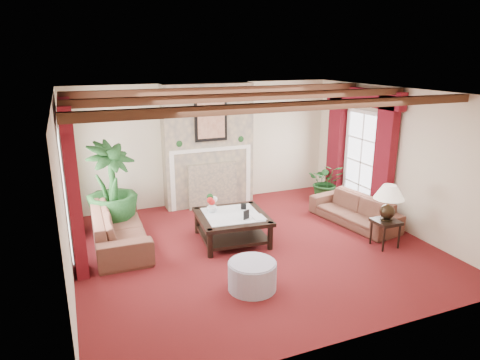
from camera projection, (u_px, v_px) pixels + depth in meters
name	position (u px, v px, depth m)	size (l,w,h in m)	color
floor	(255.00, 248.00, 7.56)	(6.00, 6.00, 0.00)	#4C0D12
ceiling	(256.00, 93.00, 6.80)	(6.00, 6.00, 0.00)	white
back_wall	(205.00, 144.00, 9.62)	(6.00, 0.02, 2.70)	beige
left_wall	(64.00, 196.00, 6.10)	(0.02, 5.50, 2.70)	beige
right_wall	(397.00, 159.00, 8.26)	(0.02, 5.50, 2.70)	beige
ceiling_beams	(256.00, 97.00, 6.82)	(6.00, 3.00, 0.12)	#3D2113
fireplace	(207.00, 83.00, 9.07)	(2.00, 0.52, 2.70)	tan
french_door_left	(59.00, 130.00, 6.78)	(0.10, 1.10, 2.16)	white
french_door_right	(366.00, 112.00, 8.92)	(0.10, 1.10, 2.16)	white
curtains_left	(64.00, 103.00, 6.70)	(0.20, 2.40, 2.55)	#4D0A16
curtains_right	(363.00, 92.00, 8.76)	(0.20, 2.40, 2.55)	#4D0A16
sofa_left	(118.00, 221.00, 7.60)	(0.70, 2.26, 0.88)	#360E16
sofa_right	(355.00, 206.00, 8.57)	(0.87, 1.97, 0.74)	#360E16
potted_palm	(113.00, 206.00, 8.25)	(1.80, 1.96, 0.97)	black
small_plant	(326.00, 186.00, 9.92)	(1.17, 1.20, 0.70)	black
coffee_table	(232.00, 228.00, 7.78)	(1.23, 1.23, 0.50)	black
side_table	(385.00, 233.00, 7.56)	(0.42, 0.42, 0.49)	black
ottoman	(252.00, 276.00, 6.19)	(0.71, 0.71, 0.41)	#9292A5
table_lamp	(388.00, 202.00, 7.40)	(0.52, 0.52, 0.66)	black
flower_vase	(212.00, 207.00, 7.82)	(0.26, 0.26, 0.20)	silver
book	(253.00, 211.00, 7.48)	(0.22, 0.03, 0.30)	black
photo_frame_a	(246.00, 215.00, 7.46)	(0.13, 0.02, 0.18)	black
photo_frame_b	(244.00, 207.00, 7.93)	(0.10, 0.02, 0.13)	black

